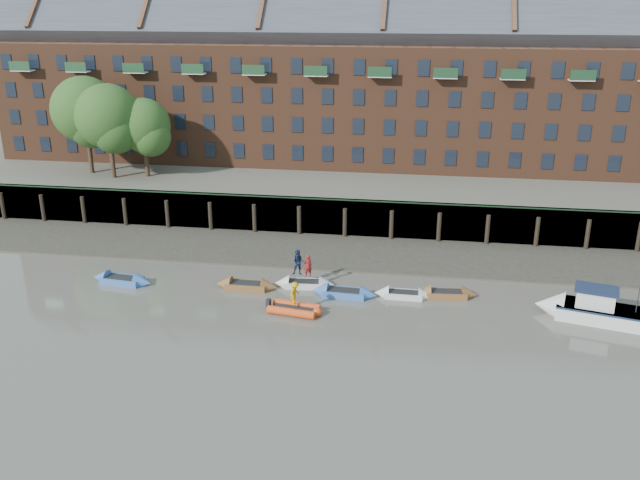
% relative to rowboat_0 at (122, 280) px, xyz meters
% --- Properties ---
extents(ground, '(220.00, 220.00, 0.00)m').
position_rel_rowboat_0_xyz_m(ground, '(16.85, -9.40, -0.24)').
color(ground, '#5F5A51').
rests_on(ground, ground).
extents(foreshore, '(110.00, 8.00, 0.50)m').
position_rel_rowboat_0_xyz_m(foreshore, '(16.85, 8.60, -0.24)').
color(foreshore, '#3D382F').
rests_on(foreshore, ground).
extents(mud_band, '(110.00, 1.60, 0.10)m').
position_rel_rowboat_0_xyz_m(mud_band, '(16.85, 5.20, -0.24)').
color(mud_band, '#4C4336').
rests_on(mud_band, ground).
extents(river_wall, '(110.00, 1.23, 3.30)m').
position_rel_rowboat_0_xyz_m(river_wall, '(16.85, 12.98, 1.36)').
color(river_wall, '#2D2A26').
rests_on(river_wall, ground).
extents(bank_terrace, '(110.00, 28.00, 3.20)m').
position_rel_rowboat_0_xyz_m(bank_terrace, '(16.85, 26.60, 1.36)').
color(bank_terrace, '#5E594D').
rests_on(bank_terrace, ground).
extents(apartment_terrace, '(80.60, 15.56, 20.98)m').
position_rel_rowboat_0_xyz_m(apartment_terrace, '(16.85, 27.59, 12.59)').
color(apartment_terrace, brown).
rests_on(apartment_terrace, bank_terrace).
extents(tree_cluster, '(11.76, 7.74, 9.40)m').
position_rel_rowboat_0_xyz_m(tree_cluster, '(-8.77, 17.95, 8.77)').
color(tree_cluster, '#3A281C').
rests_on(tree_cluster, bank_terrace).
extents(rowboat_0, '(4.75, 1.86, 1.34)m').
position_rel_rowboat_0_xyz_m(rowboat_0, '(0.00, 0.00, 0.00)').
color(rowboat_0, '#3C69B8').
rests_on(rowboat_0, ground).
extents(rowboat_2, '(4.52, 1.34, 1.31)m').
position_rel_rowboat_0_xyz_m(rowboat_2, '(9.23, 0.45, -0.01)').
color(rowboat_2, brown).
rests_on(rowboat_2, ground).
extents(rowboat_3, '(4.42, 1.61, 1.26)m').
position_rel_rowboat_0_xyz_m(rowboat_3, '(13.23, 1.39, -0.02)').
color(rowboat_3, silver).
rests_on(rowboat_3, ground).
extents(rowboat_4, '(4.66, 1.57, 1.33)m').
position_rel_rowboat_0_xyz_m(rowboat_4, '(16.26, 0.23, -0.00)').
color(rowboat_4, '#3C69B8').
rests_on(rowboat_4, ground).
extents(rowboat_5, '(4.08, 1.23, 1.18)m').
position_rel_rowboat_0_xyz_m(rowboat_5, '(20.36, 0.65, -0.03)').
color(rowboat_5, silver).
rests_on(rowboat_5, ground).
extents(rowboat_6, '(4.44, 1.64, 1.26)m').
position_rel_rowboat_0_xyz_m(rowboat_6, '(23.28, 1.18, -0.01)').
color(rowboat_6, brown).
rests_on(rowboat_6, ground).
extents(rib_tender, '(3.64, 2.16, 0.62)m').
position_rel_rowboat_0_xyz_m(rib_tender, '(13.44, -2.87, 0.03)').
color(rib_tender, '#E24B19').
rests_on(rib_tender, ground).
extents(motor_launch, '(7.14, 3.82, 2.81)m').
position_rel_rowboat_0_xyz_m(motor_launch, '(31.91, -0.77, 0.48)').
color(motor_launch, silver).
rests_on(motor_launch, ground).
extents(person_rower_a, '(0.72, 0.63, 1.66)m').
position_rel_rowboat_0_xyz_m(person_rower_a, '(13.52, 1.33, 1.44)').
color(person_rower_a, maroon).
rests_on(person_rower_a, rowboat_3).
extents(person_rower_b, '(0.98, 0.80, 1.89)m').
position_rel_rowboat_0_xyz_m(person_rower_b, '(12.79, 1.54, 1.55)').
color(person_rower_b, '#19233F').
rests_on(person_rower_b, rowboat_3).
extents(person_rib_crew, '(0.88, 1.15, 1.58)m').
position_rel_rowboat_0_xyz_m(person_rib_crew, '(13.36, -2.81, 1.13)').
color(person_rib_crew, orange).
rests_on(person_rib_crew, rib_tender).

